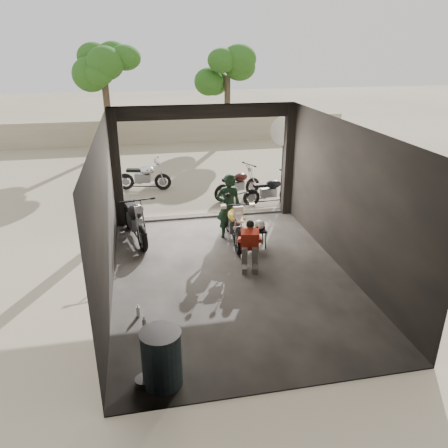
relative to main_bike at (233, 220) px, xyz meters
name	(u,v)px	position (x,y,z in m)	size (l,w,h in m)	color
ground	(231,275)	(-0.42, -1.68, -0.62)	(80.00, 80.00, 0.00)	#7A6D56
garage	(226,212)	(-0.42, -1.13, 0.66)	(7.00, 7.13, 3.20)	#2D2B28
boundary_wall	(173,131)	(-0.42, 12.32, -0.02)	(18.00, 0.30, 1.20)	gray
tree_left	(103,60)	(-3.42, 10.82, 3.37)	(2.20, 2.20, 5.60)	#382B1E
tree_right	(227,68)	(2.38, 12.32, 2.94)	(2.20, 2.20, 5.00)	#382B1E
main_bike	(233,220)	(0.00, 0.00, 0.00)	(0.76, 1.85, 1.23)	beige
left_bike	(134,217)	(-2.42, 0.64, 0.02)	(0.77, 1.88, 1.27)	black
outside_bike_a	(144,174)	(-2.08, 4.77, -0.07)	(0.66, 1.61, 1.09)	black
outside_bike_b	(238,182)	(0.87, 3.33, -0.08)	(0.65, 1.58, 1.07)	#3D130E
outside_bike_c	(270,189)	(1.71, 2.53, -0.10)	(0.62, 1.51, 1.02)	black
rider	(228,206)	(-0.07, 0.28, 0.25)	(0.63, 0.41, 1.73)	black
mechanic	(250,247)	(0.06, -1.42, -0.09)	(0.53, 0.72, 1.05)	#B72E18
stool	(259,232)	(0.54, -0.43, -0.21)	(0.34, 0.34, 0.48)	black
helmet	(260,225)	(0.57, -0.41, -0.02)	(0.26, 0.27, 0.24)	silver
oil_drum	(162,359)	(-2.09, -4.68, -0.16)	(0.58, 0.58, 0.91)	#436571
sign_post	(284,144)	(2.15, 2.67, 1.24)	(0.90, 0.08, 2.71)	black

